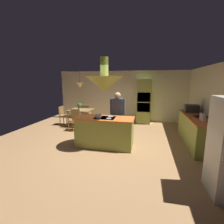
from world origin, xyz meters
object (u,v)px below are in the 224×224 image
oven_tower (144,102)px  person_at_island (117,113)px  potted_plant_on_table (80,106)px  canister_sugar (201,116)px  dining_table (81,112)px  chair_facing_island (75,118)px  kitchen_island (105,132)px  cup_on_table (80,109)px  cooking_pot_on_cooktop (98,116)px  chair_at_corner (63,114)px  canister_flour (203,118)px  chair_by_back_wall (86,112)px  microwave_on_counter (191,108)px

oven_tower → person_at_island: size_ratio=1.26×
potted_plant_on_table → canister_sugar: size_ratio=1.54×
dining_table → chair_facing_island: (0.00, -0.66, -0.15)m
dining_table → person_at_island: size_ratio=0.61×
kitchen_island → cup_on_table: size_ratio=20.06×
person_at_island → cup_on_table: bearing=147.7°
oven_tower → cooking_pot_on_cooktop: size_ratio=11.72×
kitchen_island → cup_on_table: bearing=131.0°
dining_table → potted_plant_on_table: potted_plant_on_table is taller
chair_at_corner → cooking_pot_on_cooktop: cooking_pot_on_cooktop is taller
chair_facing_island → canister_flour: size_ratio=4.64×
chair_by_back_wall → canister_flour: 5.25m
oven_tower → dining_table: oven_tower is taller
person_at_island → canister_flour: person_at_island is taller
chair_facing_island → cooking_pot_on_cooktop: (1.54, -1.57, 0.51)m
kitchen_island → canister_sugar: 2.92m
microwave_on_counter → canister_sugar: bearing=-90.0°
cup_on_table → microwave_on_counter: size_ratio=0.20×
oven_tower → microwave_on_counter: bearing=-44.4°
microwave_on_counter → cooking_pot_on_cooktop: size_ratio=2.56×
canister_sugar → chair_facing_island: bearing=166.6°
cooking_pot_on_cooktop → oven_tower: bearing=69.5°
oven_tower → chair_by_back_wall: size_ratio=2.43×
oven_tower → dining_table: 3.05m
chair_at_corner → microwave_on_counter: size_ratio=1.89×
cooking_pot_on_cooktop → kitchen_island: bearing=39.1°
chair_at_corner → canister_flour: canister_flour is taller
kitchen_island → oven_tower: oven_tower is taller
kitchen_island → dining_table: (-1.70, 2.10, 0.18)m
oven_tower → cooking_pot_on_cooktop: (-1.26, -3.37, -0.05)m
canister_sugar → oven_tower: bearing=121.1°
cup_on_table → cooking_pot_on_cooktop: size_ratio=0.50×
potted_plant_on_table → microwave_on_counter: size_ratio=0.65×
chair_by_back_wall → cup_on_table: 0.93m
chair_at_corner → potted_plant_on_table: bearing=-90.5°
chair_facing_island → cooking_pot_on_cooktop: cooking_pot_on_cooktop is taller
kitchen_island → potted_plant_on_table: size_ratio=6.02×
dining_table → cup_on_table: bearing=-73.7°
chair_by_back_wall → potted_plant_on_table: potted_plant_on_table is taller
cup_on_table → canister_sugar: size_ratio=0.46×
chair_facing_island → chair_at_corner: bearing=143.3°
oven_tower → person_at_island: 2.70m
cup_on_table → cooking_pot_on_cooktop: cooking_pot_on_cooktop is taller
canister_sugar → potted_plant_on_table: bearing=159.3°
dining_table → chair_by_back_wall: size_ratio=1.16×
kitchen_island → chair_by_back_wall: size_ratio=2.08×
cup_on_table → microwave_on_counter: 4.50m
dining_table → microwave_on_counter: microwave_on_counter is taller
oven_tower → dining_table: size_ratio=2.09×
cup_on_table → cooking_pot_on_cooktop: bearing=-53.7°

